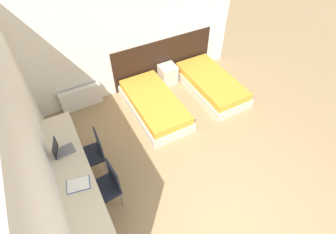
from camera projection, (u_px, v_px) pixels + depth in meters
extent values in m
plane|color=#9E7F56|center=(235.00, 231.00, 4.02)|extent=(20.00, 20.00, 0.00)
cube|color=white|center=(127.00, 36.00, 5.48)|extent=(5.26, 0.05, 2.70)
cube|color=white|center=(35.00, 140.00, 3.54)|extent=(0.05, 4.95, 2.70)
cube|color=black|center=(163.00, 59.00, 6.32)|extent=(2.57, 0.03, 1.06)
cube|color=beige|center=(154.00, 107.00, 5.78)|extent=(0.96, 1.91, 0.21)
cube|color=gold|center=(154.00, 101.00, 5.64)|extent=(0.88, 1.83, 0.17)
cube|color=beige|center=(211.00, 87.00, 6.28)|extent=(0.96, 1.91, 0.21)
cube|color=gold|center=(212.00, 80.00, 6.14)|extent=(0.88, 1.83, 0.17)
cube|color=beige|center=(168.00, 74.00, 6.40)|extent=(0.40, 0.37, 0.47)
cube|color=silver|center=(81.00, 98.00, 5.78)|extent=(0.90, 0.12, 0.50)
cube|color=beige|center=(72.00, 168.00, 3.93)|extent=(0.51, 2.46, 0.04)
cube|color=beige|center=(61.00, 132.00, 4.94)|extent=(0.46, 0.04, 0.73)
cube|color=black|center=(90.00, 155.00, 4.49)|extent=(0.45, 0.45, 0.05)
cube|color=black|center=(99.00, 143.00, 4.38)|extent=(0.05, 0.39, 0.42)
cylinder|color=slate|center=(85.00, 175.00, 4.48)|extent=(0.02, 0.02, 0.40)
cylinder|color=slate|center=(80.00, 159.00, 4.71)|extent=(0.02, 0.02, 0.40)
cylinder|color=slate|center=(106.00, 167.00, 4.59)|extent=(0.02, 0.02, 0.40)
cylinder|color=slate|center=(100.00, 152.00, 4.82)|extent=(0.02, 0.02, 0.40)
cube|color=black|center=(104.00, 189.00, 4.05)|extent=(0.47, 0.47, 0.05)
cube|color=black|center=(113.00, 175.00, 3.95)|extent=(0.07, 0.39, 0.42)
cylinder|color=slate|center=(100.00, 212.00, 4.03)|extent=(0.02, 0.02, 0.40)
cylinder|color=slate|center=(91.00, 193.00, 4.24)|extent=(0.02, 0.02, 0.40)
cylinder|color=slate|center=(122.00, 199.00, 4.17)|extent=(0.02, 0.02, 0.40)
cylinder|color=slate|center=(112.00, 182.00, 4.39)|extent=(0.02, 0.02, 0.40)
cube|color=slate|center=(64.00, 151.00, 4.12)|extent=(0.33, 0.24, 0.02)
cube|color=black|center=(55.00, 148.00, 3.97)|extent=(0.15, 0.22, 0.29)
cube|color=#1E4793|center=(78.00, 185.00, 3.72)|extent=(0.36, 0.29, 0.01)
cube|color=white|center=(78.00, 184.00, 3.71)|extent=(0.34, 0.27, 0.01)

